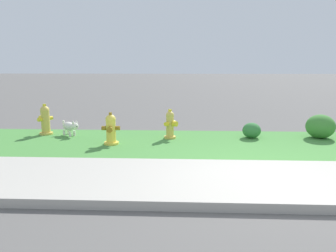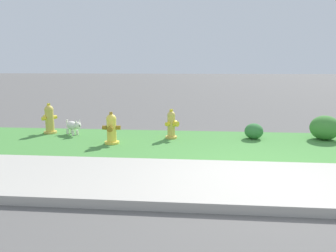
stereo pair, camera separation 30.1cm
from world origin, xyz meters
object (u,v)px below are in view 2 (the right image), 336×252
object	(u,v)px
fire_hydrant_mid_block	(111,129)
small_white_dog	(73,126)
fire_hydrant_across_street	(49,119)
shrub_bush_mid_verge	(254,131)
fire_hydrant_far_end	(171,125)
shrub_bush_far_verge	(325,128)

from	to	relation	value
fire_hydrant_mid_block	small_white_dog	world-z (taller)	fire_hydrant_mid_block
fire_hydrant_across_street	shrub_bush_mid_verge	xyz separation A→B (m)	(4.84, -0.17, -0.18)
small_white_dog	fire_hydrant_across_street	bearing A→B (deg)	-154.80
fire_hydrant_far_end	shrub_bush_far_verge	world-z (taller)	fire_hydrant_far_end
fire_hydrant_far_end	fire_hydrant_across_street	bearing A→B (deg)	-61.92
fire_hydrant_across_street	fire_hydrant_far_end	size ratio (longest dim) A/B	1.10
fire_hydrant_mid_block	small_white_dog	distance (m)	1.39
small_white_dog	shrub_bush_far_verge	world-z (taller)	shrub_bush_far_verge
shrub_bush_mid_verge	shrub_bush_far_verge	distance (m)	1.55
fire_hydrant_across_street	fire_hydrant_mid_block	world-z (taller)	fire_hydrant_across_street
fire_hydrant_across_street	small_white_dog	world-z (taller)	fire_hydrant_across_street
fire_hydrant_mid_block	shrub_bush_mid_verge	xyz separation A→B (m)	(3.06, 0.76, -0.15)
fire_hydrant_across_street	shrub_bush_mid_verge	size ratio (longest dim) A/B	1.78
small_white_dog	shrub_bush_far_verge	xyz separation A→B (m)	(5.74, 0.03, 0.05)
fire_hydrant_far_end	shrub_bush_mid_verge	bearing A→B (deg)	127.51
fire_hydrant_far_end	shrub_bush_far_verge	distance (m)	3.40
fire_hydrant_across_street	shrub_bush_mid_verge	bearing A→B (deg)	-58.88
small_white_dog	fire_hydrant_far_end	bearing A→B (deg)	33.00
fire_hydrant_far_end	shrub_bush_far_verge	xyz separation A→B (m)	(3.39, 0.19, -0.05)
fire_hydrant_across_street	shrub_bush_far_verge	bearing A→B (deg)	-57.84
fire_hydrant_mid_block	fire_hydrant_far_end	size ratio (longest dim) A/B	1.02
fire_hydrant_across_street	small_white_dog	xyz separation A→B (m)	(0.64, -0.13, -0.13)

